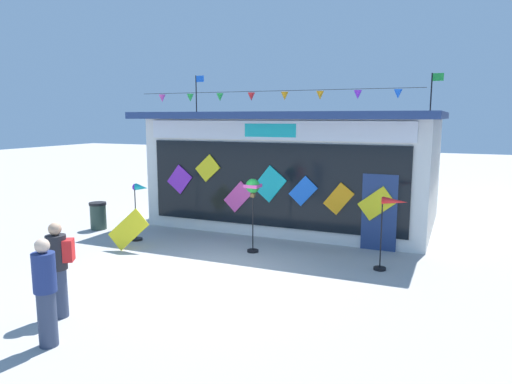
# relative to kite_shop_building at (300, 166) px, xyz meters

# --- Properties ---
(ground_plane) EXTENTS (80.00, 80.00, 0.00)m
(ground_plane) POSITION_rel_kite_shop_building_xyz_m (-0.04, -6.02, -1.81)
(ground_plane) COLOR #ADAAA5
(kite_shop_building) EXTENTS (8.85, 6.12, 4.91)m
(kite_shop_building) POSITION_rel_kite_shop_building_xyz_m (0.00, 0.00, 0.00)
(kite_shop_building) COLOR silver
(kite_shop_building) RESTS_ON ground_plane
(wind_spinner_far_left) EXTENTS (0.66, 0.33, 1.62)m
(wind_spinner_far_left) POSITION_rel_kite_shop_building_xyz_m (-3.22, -4.41, -0.71)
(wind_spinner_far_left) COLOR black
(wind_spinner_far_left) RESTS_ON ground_plane
(wind_spinner_left) EXTENTS (0.37, 0.37, 1.91)m
(wind_spinner_left) POSITION_rel_kite_shop_building_xyz_m (0.12, -4.17, -0.25)
(wind_spinner_left) COLOR black
(wind_spinner_left) RESTS_ON ground_plane
(wind_spinner_center_left) EXTENTS (0.70, 0.28, 1.69)m
(wind_spinner_center_left) POSITION_rel_kite_shop_building_xyz_m (3.54, -4.33, -0.61)
(wind_spinner_center_left) COLOR black
(wind_spinner_center_left) RESTS_ON ground_plane
(person_near_camera) EXTENTS (0.48, 0.43, 1.68)m
(person_near_camera) POSITION_rel_kite_shop_building_xyz_m (-1.33, -9.14, -0.93)
(person_near_camera) COLOR #333D56
(person_near_camera) RESTS_ON ground_plane
(person_mid_plaza) EXTENTS (0.34, 0.34, 1.68)m
(person_mid_plaza) POSITION_rel_kite_shop_building_xyz_m (-0.69, -10.01, -0.96)
(person_mid_plaza) COLOR #333D56
(person_mid_plaza) RESTS_ON ground_plane
(trash_bin) EXTENTS (0.52, 0.52, 0.84)m
(trash_bin) POSITION_rel_kite_shop_building_xyz_m (-5.30, -3.79, -1.39)
(trash_bin) COLOR #2D4238
(trash_bin) RESTS_ON ground_plane
(display_kite_on_ground) EXTENTS (1.10, 0.32, 1.10)m
(display_kite_on_ground) POSITION_rel_kite_shop_building_xyz_m (-2.92, -5.31, -1.26)
(display_kite_on_ground) COLOR yellow
(display_kite_on_ground) RESTS_ON ground_plane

